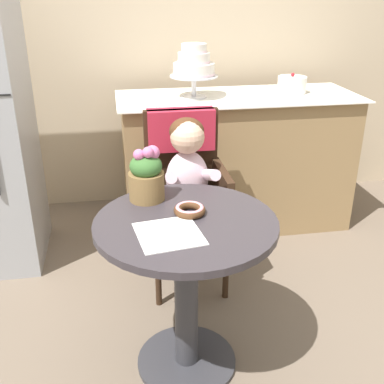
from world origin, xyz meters
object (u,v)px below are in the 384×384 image
(seated_child, at_px, (188,175))
(wicker_chair, at_px, (184,171))
(donut_front, at_px, (190,210))
(flower_vase, at_px, (146,175))
(tiered_cake_stand, at_px, (194,65))
(cafe_table, at_px, (186,266))
(round_layer_cake, at_px, (292,85))

(seated_child, bearing_deg, wicker_chair, 90.00)
(wicker_chair, distance_m, donut_front, 0.67)
(wicker_chair, height_order, donut_front, wicker_chair)
(flower_vase, bearing_deg, tiered_cake_stand, 70.14)
(cafe_table, height_order, flower_vase, flower_vase)
(cafe_table, height_order, donut_front, donut_front)
(cafe_table, xyz_separation_m, wicker_chair, (0.10, 0.71, 0.13))
(donut_front, distance_m, tiered_cake_stand, 1.32)
(donut_front, distance_m, round_layer_cake, 1.57)
(flower_vase, xyz_separation_m, tiered_cake_stand, (0.39, 1.08, 0.27))
(wicker_chair, bearing_deg, flower_vase, -120.25)
(wicker_chair, bearing_deg, round_layer_cake, 31.94)
(cafe_table, height_order, round_layer_cake, round_layer_cake)
(cafe_table, relative_size, wicker_chair, 0.75)
(donut_front, bearing_deg, flower_vase, 132.50)
(wicker_chair, relative_size, donut_front, 7.50)
(tiered_cake_stand, bearing_deg, cafe_table, -101.23)
(cafe_table, xyz_separation_m, donut_front, (0.02, 0.05, 0.23))
(flower_vase, distance_m, tiered_cake_stand, 1.18)
(tiered_cake_stand, relative_size, round_layer_cake, 1.75)
(wicker_chair, relative_size, round_layer_cake, 5.09)
(tiered_cake_stand, xyz_separation_m, round_layer_cake, (0.66, 0.02, -0.15))
(donut_front, bearing_deg, seated_child, 81.28)
(seated_child, height_order, flower_vase, same)
(round_layer_cake, bearing_deg, flower_vase, -133.51)
(cafe_table, bearing_deg, round_layer_cake, 55.36)
(seated_child, relative_size, donut_front, 5.71)
(wicker_chair, height_order, flower_vase, flower_vase)
(cafe_table, height_order, seated_child, seated_child)
(seated_child, bearing_deg, tiered_cake_stand, 78.07)
(seated_child, bearing_deg, flower_vase, -124.69)
(seated_child, distance_m, tiered_cake_stand, 0.87)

